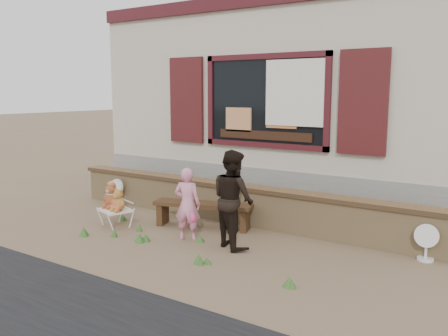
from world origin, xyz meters
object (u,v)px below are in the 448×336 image
Objects in this scene: bench at (203,209)px; teddy_bear_left at (112,195)px; child at (187,204)px; teddy_bear_right at (119,200)px; adult at (233,199)px; folding_chair at (116,211)px.

teddy_bear_left reaches higher than bench.
child reaches higher than bench.
teddy_bear_right is 0.26× the size of adult.
child reaches higher than teddy_bear_right.
bench is at bearing -89.75° from child.
teddy_bear_right is 2.08m from adult.
folding_chair is 0.54× the size of child.
child is at bearing 22.89° from folding_chair.
teddy_bear_left reaches higher than teddy_bear_right.
teddy_bear_right is at bearing 0.00° from teddy_bear_left.
teddy_bear_right is at bearing 33.72° from adult.
adult is at bearing 23.69° from teddy_bear_left.
adult is at bearing 25.16° from folding_chair.
adult is (0.94, -0.55, 0.40)m from bench.
bench is 3.87× the size of teddy_bear_left.
folding_chair is 0.28m from teddy_bear_left.
adult is (2.31, 0.16, 0.19)m from teddy_bear_left.
teddy_bear_left is at bearing -180.00° from teddy_bear_right.
child is at bearing 36.53° from adult.
folding_chair is at bearing 32.07° from adult.
child reaches higher than teddy_bear_left.
adult reaches higher than bench.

